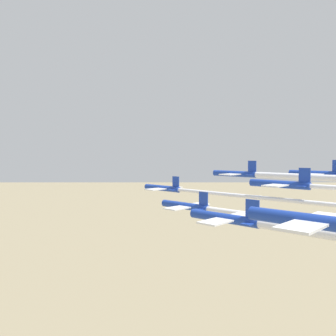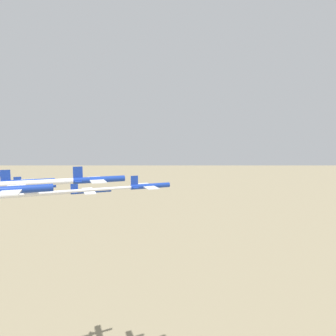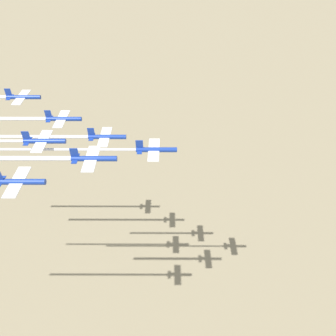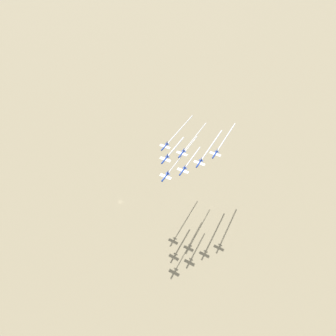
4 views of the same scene
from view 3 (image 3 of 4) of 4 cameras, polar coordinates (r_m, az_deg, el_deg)
jet_0 at (r=83.13m, az=-2.29°, el=3.22°), size 9.39×9.54×3.49m
jet_1 at (r=92.34m, az=-10.78°, el=5.37°), size 9.39×9.54×3.49m
jet_2 at (r=76.44m, az=-13.03°, el=1.63°), size 9.39×9.54×3.49m
jet_3 at (r=102.06m, az=-17.90°, el=8.16°), size 9.39×9.54×3.49m
jet_4 at (r=87.34m, az=-20.93°, el=4.42°), size 9.39×9.54×3.49m
jet_5 at (r=74.88m, az=-24.60°, el=-2.17°), size 9.39×9.54×3.49m
jet_6 at (r=112.40m, az=-24.05°, el=11.22°), size 9.39×9.54×3.49m
smoke_trail_0 at (r=90.35m, az=-23.04°, el=2.98°), size 33.65×43.67×0.72m
smoke_trail_1 at (r=97.93m, az=-22.10°, el=5.06°), size 18.66×23.98×0.96m
smoke_trail_2 at (r=82.95m, az=-26.02°, el=1.50°), size 18.37×23.52×1.15m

